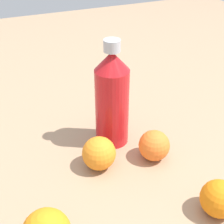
% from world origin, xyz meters
% --- Properties ---
extents(ground_plane, '(2.40, 2.40, 0.00)m').
position_xyz_m(ground_plane, '(0.00, 0.00, 0.00)').
color(ground_plane, '#9E7F60').
extents(water_bottle, '(0.08, 0.08, 0.25)m').
position_xyz_m(water_bottle, '(0.04, 0.04, 0.12)').
color(water_bottle, red).
rests_on(water_bottle, ground_plane).
extents(orange_1, '(0.07, 0.07, 0.07)m').
position_xyz_m(orange_1, '(-0.03, -0.03, 0.04)').
color(orange_1, orange).
rests_on(orange_1, ground_plane).
extents(orange_2, '(0.07, 0.07, 0.07)m').
position_xyz_m(orange_2, '(0.13, -0.24, 0.04)').
color(orange_2, orange).
rests_on(orange_2, ground_plane).
extents(orange_3, '(0.07, 0.07, 0.07)m').
position_xyz_m(orange_3, '(0.10, -0.05, 0.03)').
color(orange_3, orange).
rests_on(orange_3, ground_plane).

